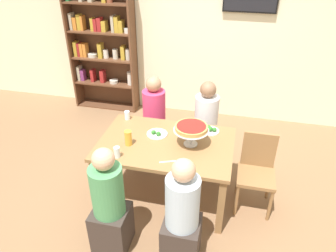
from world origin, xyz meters
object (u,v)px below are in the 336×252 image
dining_table (166,150)px  water_glass_clear_near (117,152)px  bookshelf (102,43)px  diner_far_right (205,129)px  salad_plate_near_diner (210,130)px  water_glass_clear_far (127,115)px  diner_near_left (109,207)px  cutlery_knife_near (181,128)px  deep_dish_pizza_stand (191,129)px  chair_head_east (257,168)px  diner_near_right (182,219)px  salad_plate_far_diner (157,134)px  diner_far_left (154,122)px  beer_glass_amber_tall (128,138)px  cutlery_fork_near (168,162)px

dining_table → water_glass_clear_near: 0.57m
bookshelf → diner_far_right: (1.91, -1.22, -0.65)m
salad_plate_near_diner → water_glass_clear_far: bearing=176.9°
bookshelf → diner_near_left: (1.23, -2.82, -0.65)m
dining_table → diner_near_left: size_ratio=1.26×
water_glass_clear_near → cutlery_knife_near: bearing=52.7°
bookshelf → deep_dish_pizza_stand: 2.71m
dining_table → water_glass_clear_near: bearing=-138.8°
dining_table → water_glass_clear_far: bearing=146.1°
chair_head_east → water_glass_clear_near: (-1.41, -0.47, 0.31)m
bookshelf → salad_plate_near_diner: 2.65m
bookshelf → diner_near_right: bookshelf is taller
diner_far_right → salad_plate_far_diner: size_ratio=4.95×
diner_far_left → salad_plate_near_diner: diner_far_left is taller
beer_glass_amber_tall → water_glass_clear_near: bearing=-99.1°
deep_dish_pizza_stand → diner_far_left: bearing=128.9°
bookshelf → water_glass_clear_far: (0.99, -1.62, -0.35)m
diner_far_left → water_glass_clear_far: 0.56m
diner_far_left → salad_plate_far_diner: size_ratio=4.95×
salad_plate_near_diner → water_glass_clear_near: 1.10m
salad_plate_near_diner → water_glass_clear_near: water_glass_clear_near is taller
diner_far_right → dining_table: bearing=-23.2°
water_glass_clear_near → salad_plate_near_diner: bearing=39.2°
diner_far_left → diner_near_left: bearing=0.4°
diner_far_right → diner_near_right: size_ratio=1.00×
water_glass_clear_near → cutlery_knife_near: water_glass_clear_near is taller
diner_near_left → diner_far_right: (0.68, 1.60, 0.00)m
chair_head_east → diner_near_left: bearing=34.5°
water_glass_clear_near → water_glass_clear_far: bearing=102.0°
salad_plate_far_diner → diner_far_left: bearing=107.9°
diner_far_right → water_glass_clear_far: 1.04m
deep_dish_pizza_stand → water_glass_clear_near: bearing=-150.0°
beer_glass_amber_tall → cutlery_knife_near: size_ratio=0.93×
beer_glass_amber_tall → water_glass_clear_near: (-0.04, -0.24, -0.03)m
dining_table → beer_glass_amber_tall: 0.44m
diner_near_left → salad_plate_near_diner: diner_near_left is taller
salad_plate_far_diner → cutlery_fork_near: bearing=-61.9°
dining_table → diner_far_right: (0.34, 0.79, -0.16)m
deep_dish_pizza_stand → salad_plate_near_diner: (0.17, 0.30, -0.17)m
bookshelf → chair_head_east: bookshelf is taller
salad_plate_near_diner → deep_dish_pizza_stand: bearing=-119.6°
diner_near_right → chair_head_east: 1.12m
dining_table → water_glass_clear_near: water_glass_clear_near is taller
salad_plate_far_diner → water_glass_clear_near: water_glass_clear_near is taller
deep_dish_pizza_stand → salad_plate_near_diner: 0.39m
diner_far_left → diner_near_right: size_ratio=1.00×
diner_far_left → bookshelf: bearing=-134.9°
diner_near_left → chair_head_east: size_ratio=1.32×
dining_table → deep_dish_pizza_stand: bearing=6.2°
diner_near_left → deep_dish_pizza_stand: (0.61, 0.84, 0.44)m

